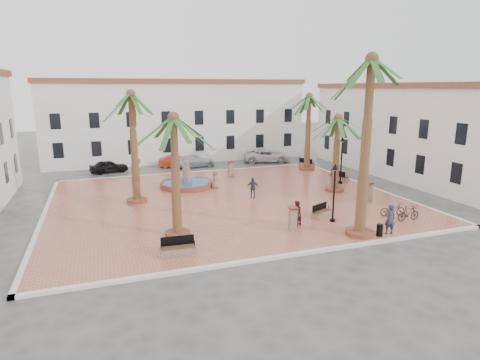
{
  "coord_description": "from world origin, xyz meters",
  "views": [
    {
      "loc": [
        -9.06,
        -28.45,
        8.64
      ],
      "look_at": [
        1.0,
        0.0,
        1.6
      ],
      "focal_mm": 30.0,
      "sensor_mm": 36.0,
      "label": 1
    }
  ],
  "objects_px": {
    "palm_ne": "(309,105)",
    "cyclist_a": "(390,219)",
    "bench_se": "(322,213)",
    "palm_sw": "(174,132)",
    "lamppost_s": "(335,183)",
    "lamppost_e": "(342,152)",
    "bench_s": "(178,250)",
    "pedestrian_east": "(333,177)",
    "palm_nw": "(131,106)",
    "pedestrian_fountain_a": "(215,179)",
    "pedestrian_fountain_b": "(253,188)",
    "pedestrian_north": "(138,168)",
    "bench_e": "(339,178)",
    "cyclist_b": "(296,213)",
    "palm_s": "(371,78)",
    "bollard_se": "(293,219)",
    "bicycle_a": "(393,209)",
    "fountain": "(187,183)",
    "litter_bin": "(380,230)",
    "bollard_e": "(369,191)",
    "palm_e": "(338,127)",
    "car_silver": "(195,161)",
    "bench_ne": "(307,164)",
    "bollard_n": "(231,169)",
    "bicycle_b": "(408,213)",
    "car_red": "(177,161)",
    "car_white": "(267,156)",
    "car_black": "(109,166)"
  },
  "relations": [
    {
      "from": "palm_ne",
      "to": "cyclist_a",
      "type": "xyz_separation_m",
      "value": [
        -4.59,
        -18.4,
        -5.8
      ]
    },
    {
      "from": "bench_se",
      "to": "palm_sw",
      "type": "bearing_deg",
      "value": 157.47
    },
    {
      "from": "lamppost_s",
      "to": "cyclist_a",
      "type": "relative_size",
      "value": 2.1
    },
    {
      "from": "lamppost_e",
      "to": "cyclist_a",
      "type": "distance_m",
      "value": 12.83
    },
    {
      "from": "bench_s",
      "to": "pedestrian_east",
      "type": "distance_m",
      "value": 18.89
    },
    {
      "from": "palm_nw",
      "to": "lamppost_e",
      "type": "bearing_deg",
      "value": -0.2
    },
    {
      "from": "lamppost_s",
      "to": "pedestrian_fountain_a",
      "type": "distance_m",
      "value": 12.01
    },
    {
      "from": "palm_nw",
      "to": "pedestrian_east",
      "type": "xyz_separation_m",
      "value": [
        16.81,
        -0.46,
        -6.38
      ]
    },
    {
      "from": "palm_sw",
      "to": "pedestrian_fountain_b",
      "type": "bearing_deg",
      "value": 40.86
    },
    {
      "from": "pedestrian_fountain_a",
      "to": "pedestrian_north",
      "type": "relative_size",
      "value": 0.88
    },
    {
      "from": "bench_e",
      "to": "cyclist_b",
      "type": "relative_size",
      "value": 1.2
    },
    {
      "from": "palm_s",
      "to": "bollard_se",
      "type": "xyz_separation_m",
      "value": [
        -3.43,
        1.89,
        -8.18
      ]
    },
    {
      "from": "cyclist_a",
      "to": "bicycle_a",
      "type": "relative_size",
      "value": 1.04
    },
    {
      "from": "cyclist_a",
      "to": "bench_se",
      "type": "bearing_deg",
      "value": -53.66
    },
    {
      "from": "cyclist_a",
      "to": "palm_nw",
      "type": "bearing_deg",
      "value": -32.32
    },
    {
      "from": "fountain",
      "to": "litter_bin",
      "type": "relative_size",
      "value": 6.32
    },
    {
      "from": "bollard_e",
      "to": "pedestrian_fountain_a",
      "type": "distance_m",
      "value": 12.52
    },
    {
      "from": "palm_e",
      "to": "bench_s",
      "type": "relative_size",
      "value": 3.44
    },
    {
      "from": "palm_ne",
      "to": "car_silver",
      "type": "xyz_separation_m",
      "value": [
        -10.57,
        6.0,
        -6.21
      ]
    },
    {
      "from": "palm_nw",
      "to": "bollard_se",
      "type": "relative_size",
      "value": 5.66
    },
    {
      "from": "palm_sw",
      "to": "bench_e",
      "type": "bearing_deg",
      "value": 27.85
    },
    {
      "from": "lamppost_s",
      "to": "bollard_e",
      "type": "distance_m",
      "value": 6.29
    },
    {
      "from": "palm_s",
      "to": "pedestrian_fountain_b",
      "type": "bearing_deg",
      "value": 107.46
    },
    {
      "from": "bench_ne",
      "to": "lamppost_e",
      "type": "xyz_separation_m",
      "value": [
        -0.89,
        -7.85,
        2.6
      ]
    },
    {
      "from": "bench_s",
      "to": "bollard_n",
      "type": "height_order",
      "value": "bollard_n"
    },
    {
      "from": "bicycle_b",
      "to": "lamppost_e",
      "type": "bearing_deg",
      "value": -7.99
    },
    {
      "from": "fountain",
      "to": "car_silver",
      "type": "distance_m",
      "value": 9.55
    },
    {
      "from": "cyclist_a",
      "to": "fountain",
      "type": "bearing_deg",
      "value": -50.5
    },
    {
      "from": "lamppost_e",
      "to": "bench_s",
      "type": "bearing_deg",
      "value": -147.25
    },
    {
      "from": "palm_sw",
      "to": "palm_s",
      "type": "bearing_deg",
      "value": -18.98
    },
    {
      "from": "palm_e",
      "to": "car_red",
      "type": "height_order",
      "value": "palm_e"
    },
    {
      "from": "palm_e",
      "to": "bench_se",
      "type": "xyz_separation_m",
      "value": [
        -4.57,
        -5.63,
        -5.04
      ]
    },
    {
      "from": "litter_bin",
      "to": "car_white",
      "type": "bearing_deg",
      "value": 82.1
    },
    {
      "from": "palm_nw",
      "to": "palm_ne",
      "type": "distance_m",
      "value": 19.11
    },
    {
      "from": "bench_se",
      "to": "pedestrian_fountain_b",
      "type": "relative_size",
      "value": 1.06
    },
    {
      "from": "bench_se",
      "to": "car_black",
      "type": "xyz_separation_m",
      "value": [
        -12.93,
        20.26,
        0.25
      ]
    },
    {
      "from": "palm_nw",
      "to": "bollard_se",
      "type": "bearing_deg",
      "value": -49.32
    },
    {
      "from": "pedestrian_north",
      "to": "car_silver",
      "type": "height_order",
      "value": "pedestrian_north"
    },
    {
      "from": "bench_e",
      "to": "bollard_se",
      "type": "relative_size",
      "value": 1.31
    },
    {
      "from": "bench_se",
      "to": "bench_ne",
      "type": "height_order",
      "value": "bench_ne"
    },
    {
      "from": "palm_nw",
      "to": "lamppost_e",
      "type": "height_order",
      "value": "palm_nw"
    },
    {
      "from": "palm_sw",
      "to": "pedestrian_east",
      "type": "xyz_separation_m",
      "value": [
        15.25,
        7.55,
        -5.28
      ]
    },
    {
      "from": "bollard_n",
      "to": "car_black",
      "type": "bearing_deg",
      "value": 148.86
    },
    {
      "from": "litter_bin",
      "to": "pedestrian_east",
      "type": "xyz_separation_m",
      "value": [
        4.18,
        11.62,
        0.41
      ]
    },
    {
      "from": "bench_s",
      "to": "bench_e",
      "type": "relative_size",
      "value": 0.96
    },
    {
      "from": "palm_sw",
      "to": "cyclist_b",
      "type": "relative_size",
      "value": 4.46
    },
    {
      "from": "car_black",
      "to": "palm_nw",
      "type": "bearing_deg",
      "value": 174.45
    },
    {
      "from": "palm_s",
      "to": "bench_s",
      "type": "xyz_separation_m",
      "value": [
        -10.63,
        0.64,
        -8.67
      ]
    },
    {
      "from": "palm_nw",
      "to": "car_red",
      "type": "relative_size",
      "value": 2.13
    },
    {
      "from": "palm_s",
      "to": "litter_bin",
      "type": "bearing_deg",
      "value": -31.38
    }
  ]
}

